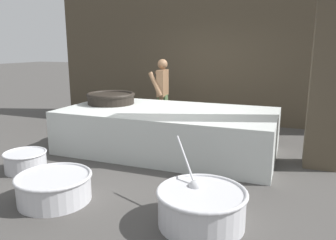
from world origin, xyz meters
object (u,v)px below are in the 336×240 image
object	(u,v)px
prep_bowl_vegetables	(202,205)
giant_wok_near	(111,98)
prep_bowl_extra	(54,186)
prep_bowl_meat	(26,160)
cook	(162,92)

from	to	relation	value
prep_bowl_vegetables	giant_wok_near	bearing A→B (deg)	136.01
giant_wok_near	prep_bowl_extra	distance (m)	2.76
prep_bowl_meat	prep_bowl_extra	distance (m)	1.29
prep_bowl_extra	prep_bowl_vegetables	bearing A→B (deg)	3.63
giant_wok_near	cook	world-z (taller)	cook
cook	prep_bowl_meat	size ratio (longest dim) A/B	2.51
giant_wok_near	prep_bowl_meat	bearing A→B (deg)	-101.77
cook	prep_bowl_meat	xyz separation A→B (m)	(-1.00, -3.14, -0.71)
prep_bowl_meat	prep_bowl_vegetables	bearing A→B (deg)	-10.44
cook	giant_wok_near	bearing A→B (deg)	57.27
prep_bowl_extra	cook	bearing A→B (deg)	91.53
prep_bowl_vegetables	prep_bowl_extra	bearing A→B (deg)	-176.37
prep_bowl_meat	prep_bowl_extra	bearing A→B (deg)	-30.91
giant_wok_near	cook	distance (m)	1.36
prep_bowl_vegetables	prep_bowl_meat	distance (m)	3.00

